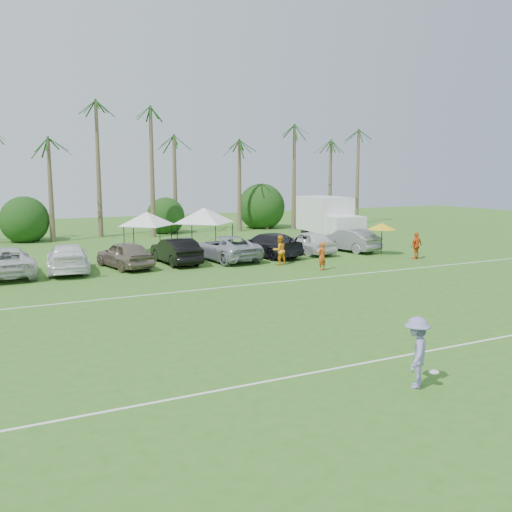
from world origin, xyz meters
name	(u,v)px	position (x,y,z in m)	size (l,w,h in m)	color
ground	(411,386)	(0.00, 0.00, 0.00)	(120.00, 120.00, 0.00)	#35671F
field_lines	(267,317)	(0.00, 8.00, 0.01)	(80.00, 12.10, 0.01)	white
palm_tree_4	(47,147)	(-4.00, 38.00, 7.48)	(2.40, 2.40, 8.90)	brown
palm_tree_5	(97,138)	(0.00, 38.00, 8.35)	(2.40, 2.40, 9.90)	brown
palm_tree_6	(144,129)	(4.00, 38.00, 9.21)	(2.40, 2.40, 10.90)	brown
palm_tree_7	(188,120)	(8.00, 38.00, 10.06)	(2.40, 2.40, 11.90)	brown
palm_tree_8	(239,151)	(13.00, 38.00, 7.48)	(2.40, 2.40, 8.90)	brown
palm_tree_9	(285,143)	(18.00, 38.00, 8.35)	(2.40, 2.40, 9.90)	brown
palm_tree_10	(329,135)	(23.00, 38.00, 9.21)	(2.40, 2.40, 10.90)	brown
palm_tree_11	(361,128)	(27.00, 38.00, 10.06)	(2.40, 2.40, 11.90)	brown
bush_tree_1	(23,218)	(-6.00, 39.00, 1.80)	(4.00, 4.00, 4.00)	brown
bush_tree_2	(165,213)	(6.00, 39.00, 1.80)	(4.00, 4.00, 4.00)	brown
bush_tree_3	(262,210)	(16.00, 39.00, 1.80)	(4.00, 4.00, 4.00)	brown
sideline_player_a	(322,256)	(7.73, 15.91, 0.82)	(0.60, 0.39, 1.63)	#D55217
sideline_player_b	(279,250)	(6.54, 18.71, 0.89)	(0.86, 0.67, 1.78)	orange
sideline_player_c	(416,246)	(15.49, 16.71, 0.87)	(1.02, 0.42, 1.74)	orange
box_truck	(329,218)	(15.36, 26.40, 1.91)	(3.39, 7.18, 3.57)	white
canopy_tent_left	(147,212)	(0.99, 27.54, 2.82)	(4.06, 4.06, 3.29)	black
canopy_tent_right	(204,208)	(4.45, 25.55, 3.12)	(4.50, 4.50, 3.64)	black
market_umbrella	(382,226)	(14.66, 19.15, 1.94)	(1.94, 1.94, 2.16)	black
frisbee_player	(416,352)	(0.06, -0.09, 0.94)	(1.36, 1.34, 1.88)	#8582B9
parked_car_2	(6,262)	(-8.39, 21.99, 0.79)	(2.63, 5.69, 1.58)	silver
parked_car_3	(68,258)	(-5.22, 21.90, 0.79)	(2.22, 5.45, 1.58)	white
parked_car_4	(125,255)	(-2.05, 21.78, 0.79)	(1.87, 4.65, 1.58)	#776859
parked_car_5	(176,251)	(1.11, 21.92, 0.79)	(1.67, 4.80, 1.58)	black
parked_car_6	(224,248)	(4.28, 21.79, 0.79)	(2.63, 5.69, 1.58)	#9DA2AB
parked_car_7	(268,245)	(7.45, 21.93, 0.79)	(2.22, 5.45, 1.58)	black
parked_car_8	(309,242)	(10.62, 21.84, 0.79)	(1.87, 4.65, 1.58)	white
parked_car_9	(348,240)	(13.79, 21.68, 0.79)	(1.67, 4.80, 1.58)	gray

